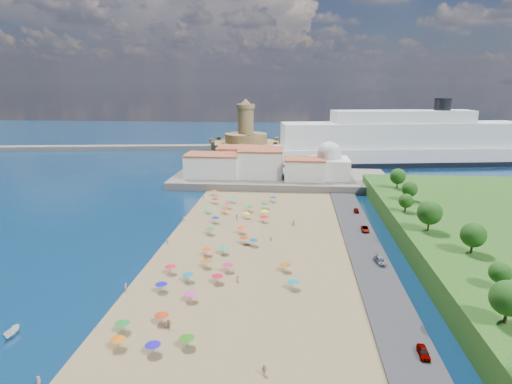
# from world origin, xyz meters

# --- Properties ---
(ground) EXTENTS (700.00, 700.00, 0.00)m
(ground) POSITION_xyz_m (0.00, 0.00, 0.00)
(ground) COLOR #071938
(ground) RESTS_ON ground
(terrace) EXTENTS (90.00, 36.00, 3.00)m
(terrace) POSITION_xyz_m (10.00, 73.00, 1.50)
(terrace) COLOR #59544C
(terrace) RESTS_ON ground
(jetty) EXTENTS (18.00, 70.00, 2.40)m
(jetty) POSITION_xyz_m (-12.00, 108.00, 1.20)
(jetty) COLOR #59544C
(jetty) RESTS_ON ground
(breakwater) EXTENTS (199.03, 34.77, 2.60)m
(breakwater) POSITION_xyz_m (-110.00, 153.00, 1.30)
(breakwater) COLOR #59544C
(breakwater) RESTS_ON ground
(waterfront_buildings) EXTENTS (57.00, 29.00, 11.00)m
(waterfront_buildings) POSITION_xyz_m (-3.05, 73.64, 7.88)
(waterfront_buildings) COLOR silver
(waterfront_buildings) RESTS_ON terrace
(domed_building) EXTENTS (16.00, 16.00, 15.00)m
(domed_building) POSITION_xyz_m (30.00, 71.00, 8.97)
(domed_building) COLOR silver
(domed_building) RESTS_ON terrace
(fortress) EXTENTS (40.00, 40.00, 32.40)m
(fortress) POSITION_xyz_m (-12.00, 138.00, 6.68)
(fortress) COLOR olive
(fortress) RESTS_ON ground
(cruise_ship) EXTENTS (155.32, 46.80, 33.58)m
(cruise_ship) POSITION_xyz_m (70.15, 121.09, 9.95)
(cruise_ship) COLOR black
(cruise_ship) RESTS_ON ground
(beach_parasols) EXTENTS (32.39, 115.46, 2.20)m
(beach_parasols) POSITION_xyz_m (-2.33, -9.72, 2.15)
(beach_parasols) COLOR gray
(beach_parasols) RESTS_ON beach
(beachgoers) EXTENTS (35.92, 98.92, 1.89)m
(beachgoers) POSITION_xyz_m (-2.49, -2.81, 1.13)
(beachgoers) COLOR tan
(beachgoers) RESTS_ON beach
(parked_cars) EXTENTS (2.67, 78.54, 1.37)m
(parked_cars) POSITION_xyz_m (36.00, -3.05, 1.35)
(parked_cars) COLOR gray
(parked_cars) RESTS_ON promenade
(hillside_trees) EXTENTS (11.46, 105.60, 7.64)m
(hillside_trees) POSITION_xyz_m (49.92, -5.88, 9.99)
(hillside_trees) COLOR #382314
(hillside_trees) RESTS_ON hillside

